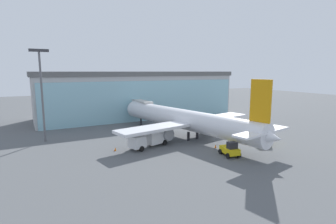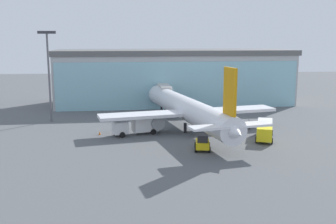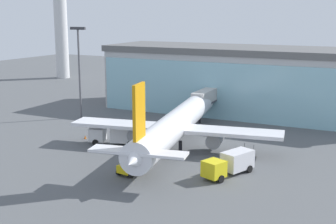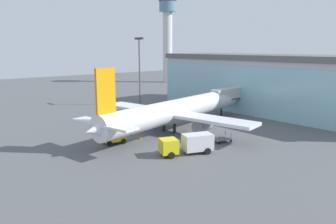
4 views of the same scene
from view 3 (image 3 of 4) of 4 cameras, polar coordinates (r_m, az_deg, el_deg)
The scene contains 12 objects.
ground at distance 60.46m, azimuth -2.10°, elevation -6.32°, with size 240.00×240.00×0.00m, color #545659.
terminal_building at distance 91.13m, azimuth 9.46°, elevation 3.86°, with size 55.64×18.61×12.62m.
jet_bridge at distance 84.47m, azimuth 5.16°, elevation 2.01°, with size 3.18×13.46×5.76m.
control_tower at distance 141.46m, azimuth -13.01°, elevation 12.03°, with size 7.08×7.08×32.67m.
apron_light_mast at distance 86.17m, azimuth -10.78°, elevation 5.79°, with size 3.20×0.40×16.53m.
airplane at distance 66.70m, azimuth 1.04°, elevation -1.46°, with size 30.24×39.25×11.57m.
catering_truck at distance 69.10m, azimuth -6.34°, elevation -2.76°, with size 7.62×4.48×2.65m.
fuel_truck at distance 56.49m, azimuth 7.57°, elevation -6.18°, with size 4.49×7.62×2.65m.
baggage_cart at distance 64.04m, azimuth 9.33°, elevation -4.95°, with size 2.13×3.06×1.50m.
pushback_tug at distance 56.54m, azimuth -4.63°, elevation -6.63°, with size 2.57×3.43×2.30m.
safety_cone_nose at distance 60.03m, azimuth -1.80°, elevation -6.17°, with size 0.36×0.36×0.55m, color orange.
safety_cone_wingtip at distance 73.10m, azimuth -10.06°, elevation -3.02°, with size 0.36×0.36×0.55m, color orange.
Camera 3 is at (29.24, -49.37, 19.04)m, focal length 50.00 mm.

